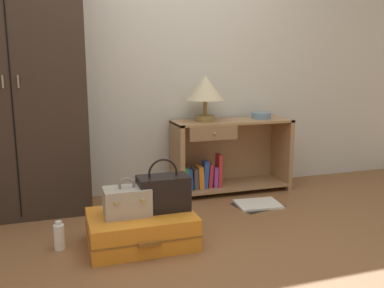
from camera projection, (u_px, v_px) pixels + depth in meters
ground_plane at (201, 260)px, 2.53m from camera, size 9.00×9.00×0.00m
back_wall at (146, 49)px, 3.68m from camera, size 6.40×0.10×2.60m
wardrobe at (13, 80)px, 3.13m from camera, size 1.04×0.47×2.10m
bookshelf at (226, 156)px, 3.85m from camera, size 1.08×0.39×0.67m
table_lamp at (205, 90)px, 3.65m from camera, size 0.33×0.33×0.40m
bowl at (261, 115)px, 3.88m from camera, size 0.18×0.18×0.06m
suitcase_large at (142, 229)px, 2.74m from camera, size 0.69×0.50×0.21m
train_case at (127, 201)px, 2.67m from camera, size 0.29×0.20×0.25m
handbag at (163, 192)px, 2.77m from camera, size 0.34×0.19×0.35m
bottle at (59, 236)px, 2.66m from camera, size 0.07×0.07×0.19m
open_book_on_floor at (258, 204)px, 3.50m from camera, size 0.43×0.36×0.02m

